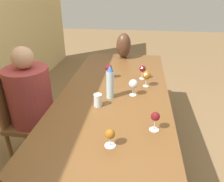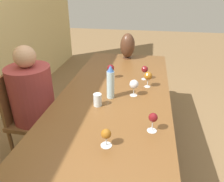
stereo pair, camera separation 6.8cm
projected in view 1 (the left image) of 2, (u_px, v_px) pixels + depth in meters
name	position (u px, v px, depth m)	size (l,w,h in m)	color
ground_plane	(111.00, 173.00, 2.09)	(14.00, 14.00, 0.00)	olive
dining_table	(111.00, 113.00, 1.79)	(2.90, 0.97, 0.74)	brown
water_bottle	(110.00, 82.00, 1.84)	(0.07, 0.07, 0.30)	#ADCCD6
water_tumbler	(98.00, 100.00, 1.76)	(0.07, 0.07, 0.10)	silver
vase	(124.00, 46.00, 2.82)	(0.19, 0.19, 0.33)	#4C2D1E
wine_glass_0	(143.00, 69.00, 2.23)	(0.07, 0.07, 0.14)	silver
wine_glass_1	(109.00, 68.00, 2.24)	(0.07, 0.07, 0.15)	silver
wine_glass_2	(133.00, 84.00, 1.90)	(0.08, 0.08, 0.15)	silver
wine_glass_3	(110.00, 135.00, 1.31)	(0.07, 0.07, 0.12)	silver
wine_glass_6	(155.00, 117.00, 1.44)	(0.07, 0.07, 0.14)	silver
wine_glass_7	(146.00, 76.00, 2.06)	(0.08, 0.08, 0.15)	silver
chair_far	(27.00, 116.00, 2.11)	(0.44, 0.44, 0.91)	brown
person_far	(33.00, 105.00, 2.04)	(0.40, 0.40, 1.17)	#2D2D38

